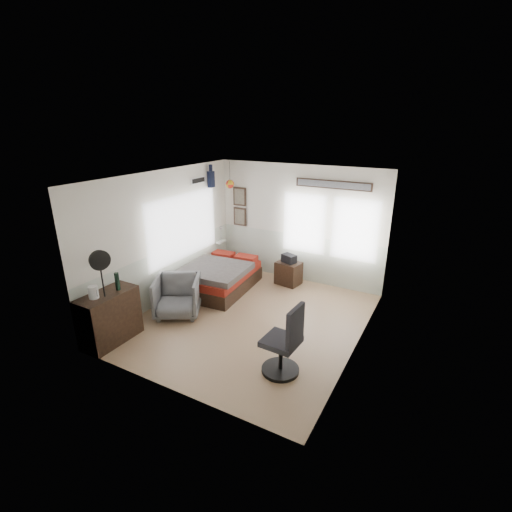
% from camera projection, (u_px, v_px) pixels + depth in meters
% --- Properties ---
extents(ground_plane, '(4.00, 4.50, 0.01)m').
position_uv_depth(ground_plane, '(251.00, 320.00, 7.10)').
color(ground_plane, tan).
extents(room_shell, '(4.02, 4.52, 2.71)m').
position_uv_depth(room_shell, '(251.00, 236.00, 6.73)').
color(room_shell, white).
rests_on(room_shell, ground_plane).
extents(wall_decor, '(3.55, 1.32, 1.44)m').
position_uv_depth(wall_decor, '(250.00, 189.00, 8.49)').
color(wall_decor, '#39271D').
rests_on(wall_decor, room_shell).
extents(bed, '(1.44, 1.93, 0.59)m').
position_uv_depth(bed, '(219.00, 277.00, 8.31)').
color(bed, black).
rests_on(bed, ground_plane).
extents(dresser, '(0.48, 1.00, 0.90)m').
position_uv_depth(dresser, '(109.00, 317.00, 6.27)').
color(dresser, black).
rests_on(dresser, ground_plane).
extents(armchair, '(1.14, 1.15, 0.77)m').
position_uv_depth(armchair, '(177.00, 296.00, 7.17)').
color(armchair, slate).
rests_on(armchair, ground_plane).
extents(nightstand, '(0.59, 0.50, 0.53)m').
position_uv_depth(nightstand, '(288.00, 273.00, 8.57)').
color(nightstand, black).
rests_on(nightstand, ground_plane).
extents(task_chair, '(0.57, 0.57, 1.15)m').
position_uv_depth(task_chair, '(285.00, 346.00, 5.44)').
color(task_chair, black).
rests_on(task_chair, ground_plane).
extents(kettle, '(0.18, 0.16, 0.21)m').
position_uv_depth(kettle, '(93.00, 292.00, 5.92)').
color(kettle, silver).
rests_on(kettle, dresser).
extents(bottle, '(0.08, 0.08, 0.31)m').
position_uv_depth(bottle, '(117.00, 281.00, 6.20)').
color(bottle, black).
rests_on(bottle, dresser).
extents(stand_fan, '(0.19, 0.31, 0.80)m').
position_uv_depth(stand_fan, '(100.00, 261.00, 5.79)').
color(stand_fan, black).
rests_on(stand_fan, dresser).
extents(black_bag, '(0.37, 0.31, 0.19)m').
position_uv_depth(black_bag, '(289.00, 259.00, 8.45)').
color(black_bag, black).
rests_on(black_bag, nightstand).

